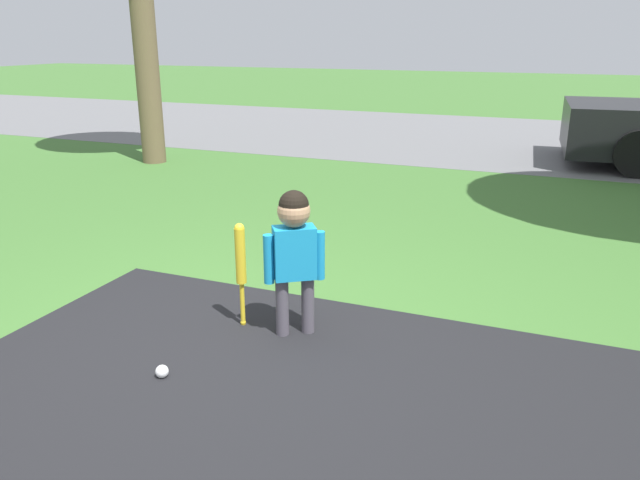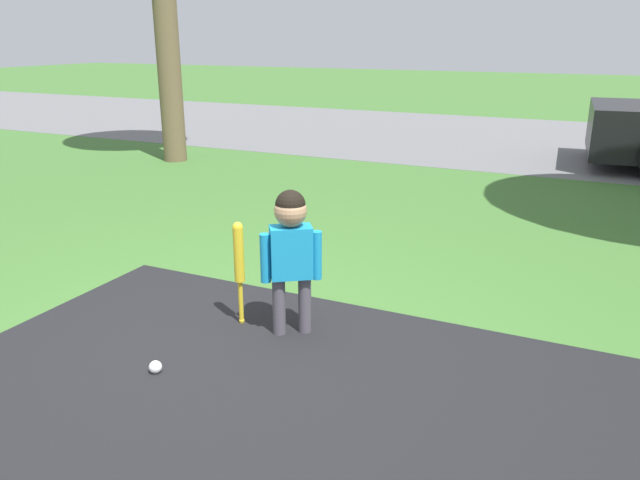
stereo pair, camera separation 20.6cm
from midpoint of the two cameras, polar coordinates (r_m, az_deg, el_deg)
The scene contains 5 objects.
ground_plane at distance 3.64m, azimuth -7.80°, elevation -10.59°, with size 60.00×60.00×0.00m, color #3D6B2D.
street_strip at distance 11.68m, azimuth 16.40°, elevation 8.92°, with size 40.00×6.00×0.01m.
child at distance 3.66m, azimuth -1.06°, elevation -0.25°, with size 0.31×0.25×0.90m.
baseball_bat at distance 3.85m, azimuth -5.90°, elevation -1.73°, with size 0.06×0.06×0.67m.
sports_ball at distance 3.53m, azimuth -13.17°, elevation -11.26°, with size 0.07×0.07×0.07m.
Camera 2 is at (1.88, -2.61, 1.74)m, focal length 35.00 mm.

